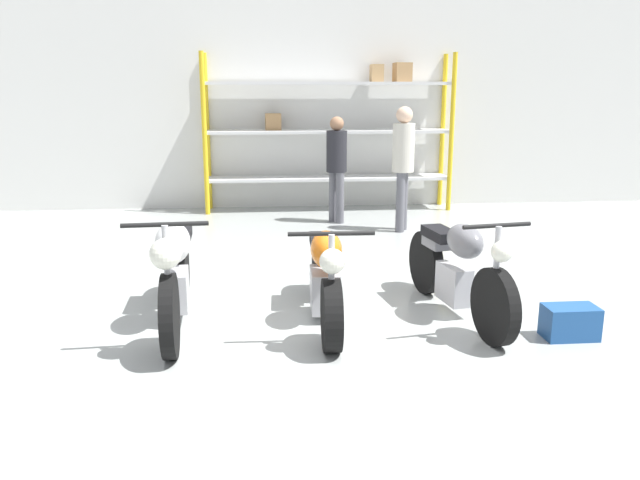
# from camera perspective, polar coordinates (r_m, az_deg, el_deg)

# --- Properties ---
(ground_plane) EXTENTS (30.00, 30.00, 0.00)m
(ground_plane) POSITION_cam_1_polar(r_m,az_deg,el_deg) (5.57, 0.37, -7.99)
(ground_plane) COLOR #9EA3A0
(back_wall) EXTENTS (30.00, 0.08, 3.60)m
(back_wall) POSITION_cam_1_polar(r_m,az_deg,el_deg) (11.14, -2.63, 12.27)
(back_wall) COLOR silver
(back_wall) RESTS_ON ground_plane
(shelving_rack) EXTENTS (4.24, 0.63, 2.66)m
(shelving_rack) POSITION_cam_1_polar(r_m,az_deg,el_deg) (10.86, 1.13, 10.40)
(shelving_rack) COLOR gold
(shelving_rack) RESTS_ON ground_plane
(motorcycle_white) EXTENTS (0.65, 2.12, 1.07)m
(motorcycle_white) POSITION_cam_1_polar(r_m,az_deg,el_deg) (5.60, -13.11, -2.63)
(motorcycle_white) COLOR black
(motorcycle_white) RESTS_ON ground_plane
(motorcycle_orange) EXTENTS (0.68, 1.99, 0.97)m
(motorcycle_orange) POSITION_cam_1_polar(r_m,az_deg,el_deg) (5.61, 0.49, -3.30)
(motorcycle_orange) COLOR black
(motorcycle_orange) RESTS_ON ground_plane
(motorcycle_grey) EXTENTS (0.61, 2.03, 1.01)m
(motorcycle_grey) POSITION_cam_1_polar(r_m,az_deg,el_deg) (5.84, 12.46, -2.49)
(motorcycle_grey) COLOR black
(motorcycle_grey) RESTS_ON ground_plane
(person_browsing) EXTENTS (0.43, 0.43, 1.82)m
(person_browsing) POSITION_cam_1_polar(r_m,az_deg,el_deg) (9.23, 7.61, 7.44)
(person_browsing) COLOR #595960
(person_browsing) RESTS_ON ground_plane
(person_near_rack) EXTENTS (0.44, 0.44, 1.65)m
(person_near_rack) POSITION_cam_1_polar(r_m,az_deg,el_deg) (9.78, 1.53, 7.23)
(person_near_rack) COLOR #595960
(person_near_rack) RESTS_ON ground_plane
(toolbox) EXTENTS (0.44, 0.26, 0.28)m
(toolbox) POSITION_cam_1_polar(r_m,az_deg,el_deg) (5.70, 21.89, -6.98)
(toolbox) COLOR #1E4C8C
(toolbox) RESTS_ON ground_plane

